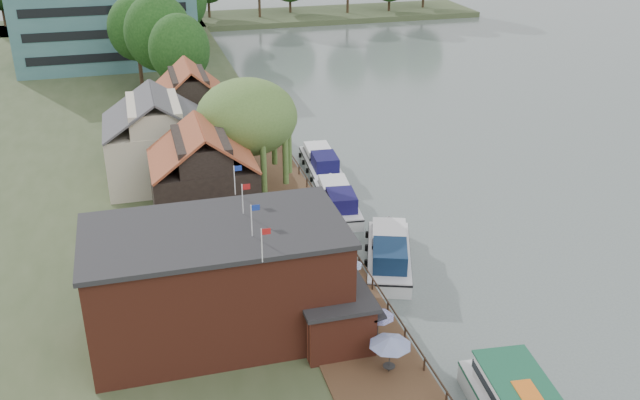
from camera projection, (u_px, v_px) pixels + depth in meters
ground at (448, 299)px, 49.65m from camera, size 260.00×260.00×0.00m
land_bank at (34, 157)px, 72.81m from camera, size 50.00×140.00×1.00m
quay_deck at (302, 236)px, 56.02m from camera, size 6.00×50.00×0.10m
quay_rail at (333, 224)px, 56.91m from camera, size 0.20×49.00×1.00m
pub at (250, 277)px, 43.44m from camera, size 20.00×11.00×7.30m
hotel_block at (106, 22)px, 102.51m from camera, size 25.40×12.40×12.30m
cottage_a at (203, 177)px, 56.06m from camera, size 8.60×7.60×8.50m
cottage_b at (156, 138)px, 64.07m from camera, size 9.60×8.60×8.50m
cottage_c at (190, 105)px, 72.90m from camera, size 7.60×7.60×8.50m
willow at (248, 139)px, 61.10m from camera, size 8.60×8.60×10.43m
umbrella_0 at (390, 354)px, 40.34m from camera, size 2.46×2.46×2.38m
umbrella_1 at (378, 326)px, 42.87m from camera, size 1.96×1.96×2.38m
umbrella_2 at (349, 296)px, 45.84m from camera, size 2.16×2.16×2.38m
umbrella_3 at (347, 273)px, 48.39m from camera, size 2.08×2.08×2.38m
umbrella_4 at (327, 230)px, 54.25m from camera, size 1.94×1.94×2.38m
cruiser_0 at (389, 249)px, 53.42m from camera, size 7.00×11.45×2.68m
cruiser_1 at (337, 197)px, 62.11m from camera, size 4.42×10.51×2.49m
cruiser_2 at (321, 160)px, 70.11m from camera, size 3.96×10.28×2.45m
swan at (509, 397)px, 40.16m from camera, size 0.44×0.44×0.44m
bank_tree_0 at (181, 65)px, 81.83m from camera, size 6.97×6.97×11.61m
bank_tree_1 at (159, 47)px, 86.92m from camera, size 8.11×8.11×12.91m
bank_tree_2 at (138, 41)px, 92.36m from camera, size 7.30×7.30×11.80m
bank_tree_3 at (180, 7)px, 112.27m from camera, size 8.85×8.85×12.86m
bank_tree_4 at (172, 1)px, 119.53m from camera, size 8.41×8.41×12.07m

